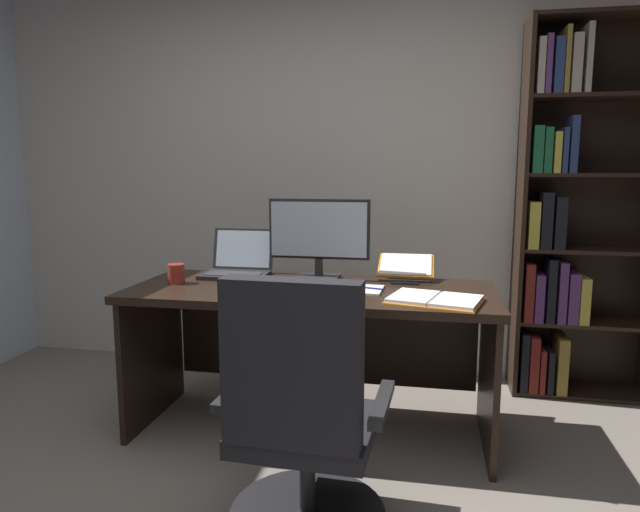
{
  "coord_description": "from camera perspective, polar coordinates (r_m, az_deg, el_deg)",
  "views": [
    {
      "loc": [
        0.66,
        -1.63,
        1.35
      ],
      "look_at": [
        0.15,
        1.03,
        0.93
      ],
      "focal_mm": 31.67,
      "sensor_mm": 36.0,
      "label": 1
    }
  ],
  "objects": [
    {
      "name": "open_binder",
      "position": [
        2.59,
        11.52,
        -4.34
      ],
      "size": [
        0.46,
        0.38,
        0.02
      ],
      "rotation": [
        0.0,
        0.0,
        -0.25
      ],
      "color": "orange",
      "rests_on": "desk"
    },
    {
      "name": "desk",
      "position": [
        2.96,
        -0.58,
        -6.77
      ],
      "size": [
        1.82,
        0.74,
        0.76
      ],
      "color": "black",
      "rests_on": "ground"
    },
    {
      "name": "wall_back",
      "position": [
        3.8,
        0.84,
        9.93
      ],
      "size": [
        5.09,
        0.12,
        2.85
      ],
      "primitive_type": "cube",
      "color": "beige",
      "rests_on": "ground"
    },
    {
      "name": "laptop",
      "position": [
        3.18,
        -8.32,
        -1.01
      ],
      "size": [
        0.35,
        0.31,
        0.25
      ],
      "color": "#232326",
      "rests_on": "desk"
    },
    {
      "name": "office_chair",
      "position": [
        2.13,
        -1.9,
        -17.09
      ],
      "size": [
        0.63,
        0.6,
        0.99
      ],
      "rotation": [
        0.0,
        0.0,
        -0.05
      ],
      "color": "#232326",
      "rests_on": "ground"
    },
    {
      "name": "computer_mouse",
      "position": [
        2.77,
        -7.73,
        -3.17
      ],
      "size": [
        0.06,
        0.1,
        0.04
      ],
      "primitive_type": "ellipsoid",
      "color": "#232326",
      "rests_on": "desk"
    },
    {
      "name": "monitor",
      "position": [
        3.03,
        -0.11,
        1.85
      ],
      "size": [
        0.55,
        0.16,
        0.43
      ],
      "color": "#232326",
      "rests_on": "desk"
    },
    {
      "name": "bookshelf",
      "position": [
        3.62,
        23.99,
        3.33
      ],
      "size": [
        0.79,
        0.31,
        2.19
      ],
      "color": "black",
      "rests_on": "ground"
    },
    {
      "name": "keyboard",
      "position": [
        2.7,
        -1.66,
        -3.61
      ],
      "size": [
        0.42,
        0.15,
        0.02
      ],
      "primitive_type": "cube",
      "color": "#232326",
      "rests_on": "desk"
    },
    {
      "name": "reading_stand_with_book",
      "position": [
        3.07,
        8.66,
        -1.19
      ],
      "size": [
        0.29,
        0.28,
        0.12
      ],
      "color": "#232326",
      "rests_on": "desk"
    },
    {
      "name": "pen",
      "position": [
        2.78,
        5.15,
        -3.25
      ],
      "size": [
        0.14,
        0.05,
        0.01
      ],
      "primitive_type": "cylinder",
      "rotation": [
        0.0,
        1.57,
        -0.3
      ],
      "color": "navy",
      "rests_on": "notepad"
    },
    {
      "name": "coffee_mug",
      "position": [
        3.04,
        -14.32,
        -1.74
      ],
      "size": [
        0.09,
        0.09,
        0.1
      ],
      "primitive_type": "cylinder",
      "color": "maroon",
      "rests_on": "desk"
    },
    {
      "name": "notepad",
      "position": [
        2.78,
        4.74,
        -3.41
      ],
      "size": [
        0.16,
        0.22,
        0.01
      ],
      "primitive_type": "cube",
      "rotation": [
        0.0,
        0.0,
        -0.04
      ],
      "color": "white",
      "rests_on": "desk"
    }
  ]
}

